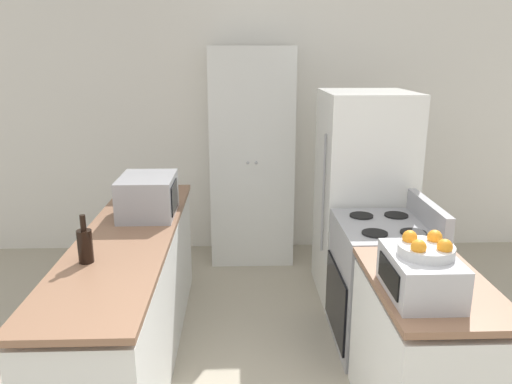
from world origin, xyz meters
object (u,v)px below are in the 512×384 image
at_px(stove, 382,284).
at_px(refrigerator, 362,197).
at_px(wine_bottle, 85,245).
at_px(fruit_bowl, 426,248).
at_px(microwave, 148,196).
at_px(toaster_oven, 420,275).
at_px(pantry_cabinet, 251,157).

bearing_deg(stove, refrigerator, 87.51).
xyz_separation_m(wine_bottle, fruit_bowl, (1.76, -0.46, 0.15)).
bearing_deg(wine_bottle, microwave, 76.09).
bearing_deg(toaster_oven, refrigerator, 84.63).
distance_m(microwave, wine_bottle, 0.87).
bearing_deg(fruit_bowl, microwave, 139.89).
distance_m(pantry_cabinet, stove, 1.98).
bearing_deg(stove, fruit_bowl, -96.82).
relative_size(stove, toaster_oven, 2.39).
height_order(microwave, wine_bottle, microwave).
bearing_deg(refrigerator, pantry_cabinet, 137.93).
bearing_deg(microwave, pantry_cabinet, 60.50).
distance_m(pantry_cabinet, toaster_oven, 2.80).
xyz_separation_m(microwave, wine_bottle, (-0.21, -0.85, -0.04)).
distance_m(pantry_cabinet, wine_bottle, 2.45).
bearing_deg(wine_bottle, toaster_oven, -14.63).
relative_size(microwave, toaster_oven, 1.09).
height_order(pantry_cabinet, fruit_bowl, pantry_cabinet).
xyz_separation_m(refrigerator, fruit_bowl, (-0.16, -1.86, 0.28)).
bearing_deg(fruit_bowl, stove, 83.18).
bearing_deg(fruit_bowl, refrigerator, 85.08).
xyz_separation_m(refrigerator, toaster_oven, (-0.17, -1.85, 0.14)).
distance_m(stove, microwave, 1.80).
distance_m(stove, refrigerator, 0.92).
relative_size(microwave, wine_bottle, 1.74).
height_order(pantry_cabinet, refrigerator, pantry_cabinet).
xyz_separation_m(microwave, toaster_oven, (1.54, -1.30, -0.04)).
distance_m(stove, wine_bottle, 2.05).
height_order(wine_bottle, fruit_bowl, fruit_bowl).
height_order(microwave, fruit_bowl, fruit_bowl).
bearing_deg(pantry_cabinet, wine_bottle, -114.00).
bearing_deg(toaster_oven, microwave, 139.76).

